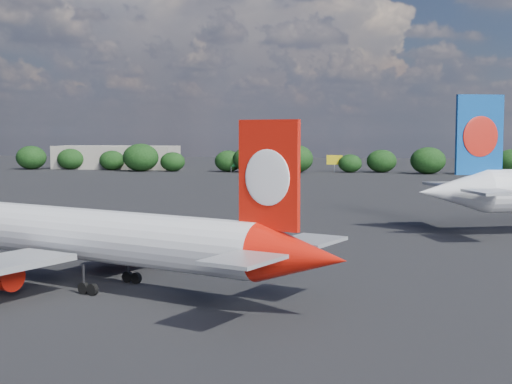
# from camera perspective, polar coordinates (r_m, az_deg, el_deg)

# --- Properties ---
(ground) EXTENTS (500.00, 500.00, 0.00)m
(ground) POSITION_cam_1_polar(r_m,az_deg,el_deg) (110.20, -3.94, -1.94)
(ground) COLOR black
(ground) RESTS_ON ground
(qantas_airliner) EXTENTS (40.95, 39.41, 13.87)m
(qantas_airliner) POSITION_cam_1_polar(r_m,az_deg,el_deg) (60.67, -12.11, -3.59)
(qantas_airliner) COLOR white
(qantas_airliner) RESTS_ON ground
(terminal_building) EXTENTS (42.00, 16.00, 8.00)m
(terminal_building) POSITION_cam_1_polar(r_m,az_deg,el_deg) (255.25, -11.09, 2.75)
(terminal_building) COLOR gray
(terminal_building) RESTS_ON ground
(highway_sign) EXTENTS (6.00, 0.30, 4.50)m
(highway_sign) POSITION_cam_1_polar(r_m,az_deg,el_deg) (226.81, -1.39, 2.36)
(highway_sign) COLOR #146529
(highway_sign) RESTS_ON ground
(billboard_yellow) EXTENTS (5.00, 0.30, 5.50)m
(billboard_yellow) POSITION_cam_1_polar(r_m,az_deg,el_deg) (228.88, 6.30, 2.54)
(billboard_yellow) COLOR gold
(billboard_yellow) RESTS_ON ground
(horizon_treeline) EXTENTS (210.35, 16.31, 9.10)m
(horizon_treeline) POSITION_cam_1_polar(r_m,az_deg,el_deg) (226.53, 5.17, 2.55)
(horizon_treeline) COLOR black
(horizon_treeline) RESTS_ON ground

